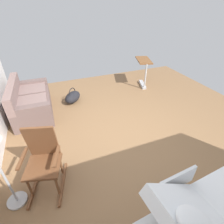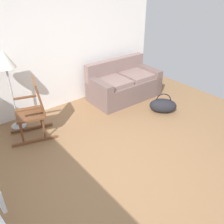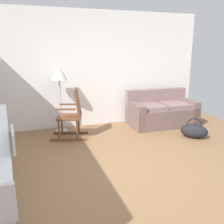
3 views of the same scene
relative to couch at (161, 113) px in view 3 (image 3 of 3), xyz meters
name	(u,v)px [view 3 (image 3 of 3)]	position (x,y,z in m)	size (l,w,h in m)	color
ground_plane	(125,170)	(-1.72, -1.91, -0.31)	(6.96, 6.96, 0.00)	olive
back_wall	(86,70)	(-1.72, 0.62, 1.04)	(5.77, 0.10, 2.70)	white
couch	(161,113)	(0.00, 0.00, 0.00)	(1.62, 0.88, 0.85)	#68534F
rocking_chair	(72,114)	(-2.23, -0.21, 0.20)	(0.86, 0.67, 1.05)	brown
floor_lamp	(59,77)	(-2.40, 0.27, 0.92)	(0.34, 0.34, 1.48)	#B2B5BA
duffel_bag	(194,131)	(0.18, -1.05, -0.15)	(0.62, 0.62, 0.43)	black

